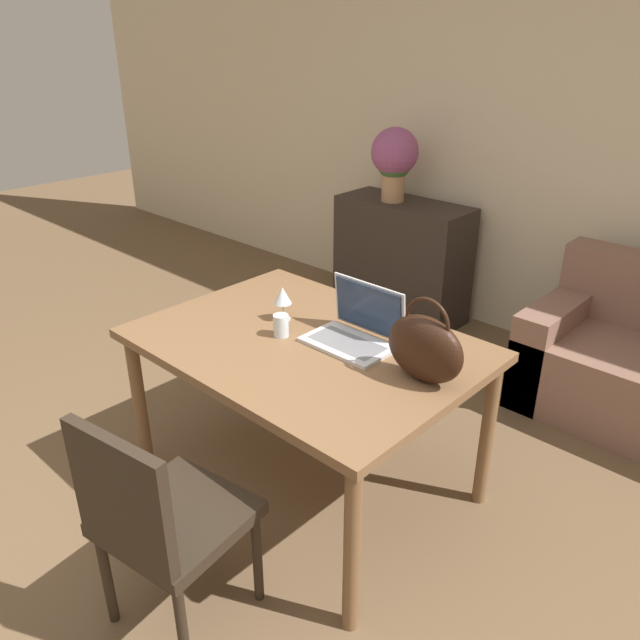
{
  "coord_description": "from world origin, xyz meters",
  "views": [
    {
      "loc": [
        1.49,
        -0.93,
        1.94
      ],
      "look_at": [
        -0.06,
        0.72,
        0.87
      ],
      "focal_mm": 35.0,
      "sensor_mm": 36.0,
      "label": 1
    }
  ],
  "objects_px": {
    "drinking_glass": "(281,325)",
    "wine_glass": "(283,297)",
    "handbag": "(425,348)",
    "flower_vase": "(394,158)",
    "laptop": "(358,327)",
    "chair": "(159,517)"
  },
  "relations": [
    {
      "from": "laptop",
      "to": "handbag",
      "type": "xyz_separation_m",
      "value": [
        0.38,
        -0.08,
        0.07
      ]
    },
    {
      "from": "chair",
      "to": "handbag",
      "type": "height_order",
      "value": "handbag"
    },
    {
      "from": "drinking_glass",
      "to": "handbag",
      "type": "distance_m",
      "value": 0.66
    },
    {
      "from": "laptop",
      "to": "handbag",
      "type": "height_order",
      "value": "handbag"
    },
    {
      "from": "wine_glass",
      "to": "flower_vase",
      "type": "xyz_separation_m",
      "value": [
        -0.7,
        1.73,
        0.27
      ]
    },
    {
      "from": "drinking_glass",
      "to": "flower_vase",
      "type": "height_order",
      "value": "flower_vase"
    },
    {
      "from": "laptop",
      "to": "drinking_glass",
      "type": "bearing_deg",
      "value": -145.38
    },
    {
      "from": "laptop",
      "to": "wine_glass",
      "type": "xyz_separation_m",
      "value": [
        -0.38,
        -0.07,
        0.05
      ]
    },
    {
      "from": "wine_glass",
      "to": "handbag",
      "type": "distance_m",
      "value": 0.76
    },
    {
      "from": "laptop",
      "to": "drinking_glass",
      "type": "relative_size",
      "value": 3.81
    },
    {
      "from": "handbag",
      "to": "flower_vase",
      "type": "height_order",
      "value": "flower_vase"
    },
    {
      "from": "wine_glass",
      "to": "flower_vase",
      "type": "height_order",
      "value": "flower_vase"
    },
    {
      "from": "wine_glass",
      "to": "flower_vase",
      "type": "distance_m",
      "value": 1.88
    },
    {
      "from": "laptop",
      "to": "chair",
      "type": "bearing_deg",
      "value": -89.17
    },
    {
      "from": "chair",
      "to": "laptop",
      "type": "relative_size",
      "value": 2.4
    },
    {
      "from": "laptop",
      "to": "wine_glass",
      "type": "bearing_deg",
      "value": -170.03
    },
    {
      "from": "wine_glass",
      "to": "flower_vase",
      "type": "bearing_deg",
      "value": 112.06
    },
    {
      "from": "drinking_glass",
      "to": "wine_glass",
      "type": "bearing_deg",
      "value": 133.17
    },
    {
      "from": "drinking_glass",
      "to": "handbag",
      "type": "relative_size",
      "value": 0.29
    },
    {
      "from": "laptop",
      "to": "wine_glass",
      "type": "distance_m",
      "value": 0.38
    },
    {
      "from": "chair",
      "to": "laptop",
      "type": "distance_m",
      "value": 1.07
    },
    {
      "from": "chair",
      "to": "flower_vase",
      "type": "distance_m",
      "value": 2.96
    }
  ]
}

